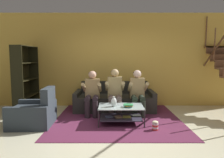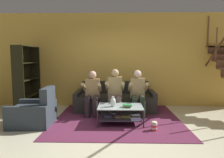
{
  "view_description": "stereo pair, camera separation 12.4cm",
  "coord_description": "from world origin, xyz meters",
  "px_view_note": "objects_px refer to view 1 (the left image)",
  "views": [
    {
      "loc": [
        -0.05,
        -3.88,
        1.53
      ],
      "look_at": [
        -0.05,
        1.08,
        1.0
      ],
      "focal_mm": 32.0,
      "sensor_mm": 36.0,
      "label": 1
    },
    {
      "loc": [
        0.07,
        -3.87,
        1.53
      ],
      "look_at": [
        -0.05,
        1.08,
        1.0
      ],
      "focal_mm": 32.0,
      "sensor_mm": 36.0,
      "label": 2
    }
  ],
  "objects_px": {
    "coffee_table": "(121,112)",
    "book_stack": "(128,105)",
    "popcorn_tub": "(155,126)",
    "person_seated_left": "(92,91)",
    "person_seated_middle": "(115,90)",
    "vase": "(114,102)",
    "person_seated_right": "(137,91)",
    "bookshelf": "(24,86)",
    "armchair": "(34,114)",
    "couch": "(114,101)"
  },
  "relations": [
    {
      "from": "coffee_table",
      "to": "book_stack",
      "type": "bearing_deg",
      "value": -35.21
    },
    {
      "from": "book_stack",
      "to": "popcorn_tub",
      "type": "bearing_deg",
      "value": -32.72
    },
    {
      "from": "person_seated_left",
      "to": "person_seated_middle",
      "type": "bearing_deg",
      "value": 0.45
    },
    {
      "from": "person_seated_middle",
      "to": "popcorn_tub",
      "type": "bearing_deg",
      "value": -53.7
    },
    {
      "from": "coffee_table",
      "to": "vase",
      "type": "relative_size",
      "value": 4.44
    },
    {
      "from": "person_seated_right",
      "to": "bookshelf",
      "type": "distance_m",
      "value": 3.13
    },
    {
      "from": "vase",
      "to": "armchair",
      "type": "distance_m",
      "value": 1.82
    },
    {
      "from": "person_seated_right",
      "to": "popcorn_tub",
      "type": "bearing_deg",
      "value": -78.35
    },
    {
      "from": "person_seated_middle",
      "to": "coffee_table",
      "type": "xyz_separation_m",
      "value": [
        0.14,
        -0.68,
        -0.4
      ]
    },
    {
      "from": "person_seated_left",
      "to": "coffee_table",
      "type": "relative_size",
      "value": 1.14
    },
    {
      "from": "book_stack",
      "to": "armchair",
      "type": "relative_size",
      "value": 0.25
    },
    {
      "from": "bookshelf",
      "to": "coffee_table",
      "type": "bearing_deg",
      "value": -19.25
    },
    {
      "from": "coffee_table",
      "to": "person_seated_right",
      "type": "bearing_deg",
      "value": 55.62
    },
    {
      "from": "vase",
      "to": "book_stack",
      "type": "distance_m",
      "value": 0.34
    },
    {
      "from": "vase",
      "to": "book_stack",
      "type": "relative_size",
      "value": 1.0
    },
    {
      "from": "person_seated_right",
      "to": "person_seated_middle",
      "type": "bearing_deg",
      "value": 179.75
    },
    {
      "from": "person_seated_middle",
      "to": "vase",
      "type": "height_order",
      "value": "person_seated_middle"
    },
    {
      "from": "coffee_table",
      "to": "bookshelf",
      "type": "bearing_deg",
      "value": 160.75
    },
    {
      "from": "book_stack",
      "to": "popcorn_tub",
      "type": "height_order",
      "value": "book_stack"
    },
    {
      "from": "person_seated_middle",
      "to": "armchair",
      "type": "bearing_deg",
      "value": -156.02
    },
    {
      "from": "person_seated_right",
      "to": "couch",
      "type": "bearing_deg",
      "value": 138.03
    },
    {
      "from": "person_seated_middle",
      "to": "person_seated_right",
      "type": "height_order",
      "value": "person_seated_middle"
    },
    {
      "from": "armchair",
      "to": "popcorn_tub",
      "type": "relative_size",
      "value": 4.52
    },
    {
      "from": "couch",
      "to": "coffee_table",
      "type": "distance_m",
      "value": 1.23
    },
    {
      "from": "couch",
      "to": "person_seated_right",
      "type": "distance_m",
      "value": 0.89
    },
    {
      "from": "vase",
      "to": "coffee_table",
      "type": "bearing_deg",
      "value": 17.46
    },
    {
      "from": "vase",
      "to": "bookshelf",
      "type": "relative_size",
      "value": 0.13
    },
    {
      "from": "person_seated_left",
      "to": "coffee_table",
      "type": "xyz_separation_m",
      "value": [
        0.74,
        -0.67,
        -0.37
      ]
    },
    {
      "from": "person_seated_right",
      "to": "bookshelf",
      "type": "height_order",
      "value": "bookshelf"
    },
    {
      "from": "person_seated_left",
      "to": "bookshelf",
      "type": "relative_size",
      "value": 0.64
    },
    {
      "from": "book_stack",
      "to": "bookshelf",
      "type": "distance_m",
      "value": 3.01
    },
    {
      "from": "book_stack",
      "to": "bookshelf",
      "type": "height_order",
      "value": "bookshelf"
    },
    {
      "from": "person_seated_right",
      "to": "vase",
      "type": "distance_m",
      "value": 0.98
    },
    {
      "from": "person_seated_middle",
      "to": "popcorn_tub",
      "type": "distance_m",
      "value": 1.52
    },
    {
      "from": "couch",
      "to": "coffee_table",
      "type": "height_order",
      "value": "couch"
    },
    {
      "from": "person_seated_middle",
      "to": "bookshelf",
      "type": "distance_m",
      "value": 2.53
    },
    {
      "from": "person_seated_right",
      "to": "book_stack",
      "type": "height_order",
      "value": "person_seated_right"
    },
    {
      "from": "couch",
      "to": "popcorn_tub",
      "type": "bearing_deg",
      "value": -63.5
    },
    {
      "from": "couch",
      "to": "armchair",
      "type": "relative_size",
      "value": 2.46
    },
    {
      "from": "armchair",
      "to": "popcorn_tub",
      "type": "height_order",
      "value": "armchair"
    },
    {
      "from": "bookshelf",
      "to": "armchair",
      "type": "height_order",
      "value": "bookshelf"
    },
    {
      "from": "armchair",
      "to": "person_seated_left",
      "type": "bearing_deg",
      "value": 33.36
    },
    {
      "from": "couch",
      "to": "vase",
      "type": "relative_size",
      "value": 9.82
    },
    {
      "from": "person_seated_middle",
      "to": "person_seated_right",
      "type": "relative_size",
      "value": 1.03
    },
    {
      "from": "couch",
      "to": "person_seated_middle",
      "type": "distance_m",
      "value": 0.67
    },
    {
      "from": "vase",
      "to": "bookshelf",
      "type": "xyz_separation_m",
      "value": [
        -2.48,
        0.98,
        0.22
      ]
    },
    {
      "from": "couch",
      "to": "popcorn_tub",
      "type": "relative_size",
      "value": 11.12
    },
    {
      "from": "coffee_table",
      "to": "popcorn_tub",
      "type": "distance_m",
      "value": 0.85
    },
    {
      "from": "vase",
      "to": "popcorn_tub",
      "type": "height_order",
      "value": "vase"
    },
    {
      "from": "coffee_table",
      "to": "armchair",
      "type": "height_order",
      "value": "armchair"
    }
  ]
}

